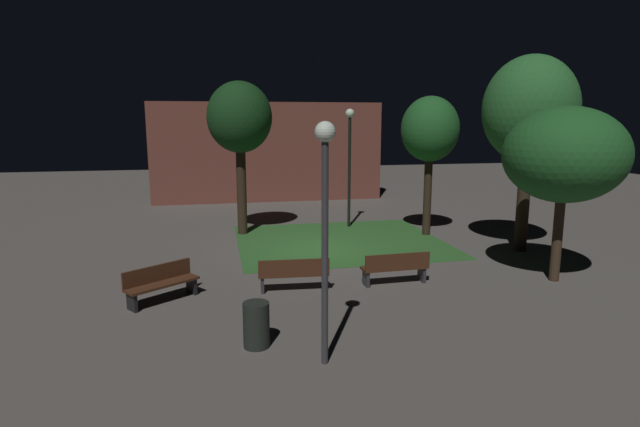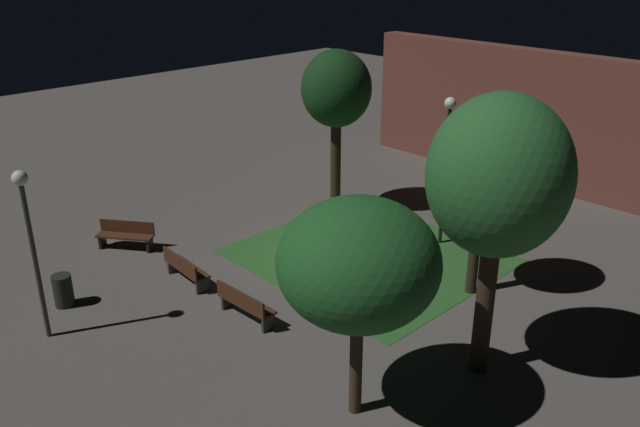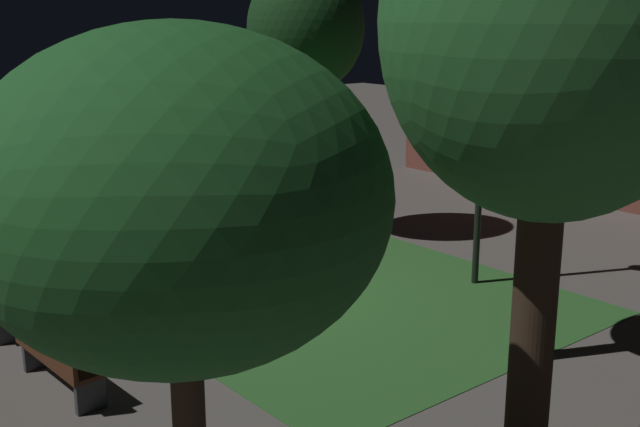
# 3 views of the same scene
# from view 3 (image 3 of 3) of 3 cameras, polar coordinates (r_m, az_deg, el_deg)

# --- Properties ---
(ground_plane) EXTENTS (60.00, 60.00, 0.00)m
(ground_plane) POSITION_cam_3_polar(r_m,az_deg,el_deg) (13.84, -4.89, -5.79)
(ground_plane) COLOR #56514C
(grass_lawn) EXTENTS (7.31, 6.60, 0.01)m
(grass_lawn) POSITION_cam_3_polar(r_m,az_deg,el_deg) (13.62, 1.41, -6.06)
(grass_lawn) COLOR #2D6028
(grass_lawn) RESTS_ON ground
(bench_back_row) EXTENTS (1.82, 0.55, 0.88)m
(bench_back_row) POSITION_cam_3_polar(r_m,az_deg,el_deg) (10.83, -18.51, -9.67)
(bench_back_row) COLOR #422314
(bench_back_row) RESTS_ON ground
(tree_right_canopy) EXTENTS (2.14, 2.14, 5.20)m
(tree_right_canopy) POSITION_cam_3_polar(r_m,az_deg,el_deg) (10.72, 15.58, 9.46)
(tree_right_canopy) COLOR #2D2116
(tree_right_canopy) RESTS_ON ground
(tree_lawn_side) EXTENTS (2.41, 2.41, 5.74)m
(tree_lawn_side) POSITION_cam_3_polar(r_m,az_deg,el_deg) (16.62, -1.03, 12.92)
(tree_lawn_side) COLOR #2D2116
(tree_lawn_side) RESTS_ON ground
(tree_back_left) EXTENTS (2.98, 2.98, 6.37)m
(tree_back_left) POSITION_cam_3_polar(r_m,az_deg,el_deg) (7.11, 16.50, 12.64)
(tree_back_left) COLOR #2D2116
(tree_back_left) RESTS_ON ground
(tree_back_right) EXTENTS (3.15, 3.15, 4.70)m
(tree_back_right) POSITION_cam_3_polar(r_m,az_deg,el_deg) (5.86, -10.11, 1.05)
(tree_back_right) COLOR #38281C
(tree_back_right) RESTS_ON ground
(lamp_post_near_wall) EXTENTS (0.36, 0.36, 4.76)m
(lamp_post_near_wall) POSITION_cam_3_polar(r_m,az_deg,el_deg) (13.90, 11.69, 7.70)
(lamp_post_near_wall) COLOR black
(lamp_post_near_wall) RESTS_ON ground
(building_wall_backdrop) EXTENTS (12.20, 0.80, 5.23)m
(building_wall_backdrop) POSITION_cam_3_polar(r_m,az_deg,el_deg) (21.34, 18.99, 7.81)
(building_wall_backdrop) COLOR brown
(building_wall_backdrop) RESTS_ON ground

